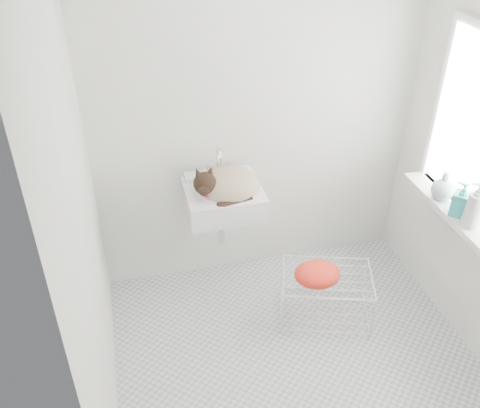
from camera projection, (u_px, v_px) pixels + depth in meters
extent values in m
cube|color=silver|center=(296.00, 359.00, 3.29)|extent=(2.20, 2.00, 0.02)
cube|color=white|center=(257.00, 110.00, 3.41)|extent=(2.20, 0.02, 2.50)
cube|color=white|center=(82.00, 221.00, 2.38)|extent=(0.02, 2.00, 2.50)
cube|color=white|center=(451.00, 210.00, 3.20)|extent=(0.16, 0.88, 0.04)
cube|color=white|center=(223.00, 189.00, 3.36)|extent=(0.49, 0.43, 0.20)
ellipsoid|color=#C3B490|center=(228.00, 185.00, 3.34)|extent=(0.41, 0.36, 0.20)
sphere|color=black|center=(206.00, 181.00, 3.21)|extent=(0.15, 0.15, 0.15)
torus|color=#D90A4A|center=(209.00, 187.00, 3.23)|extent=(0.13, 0.13, 0.06)
cube|color=silver|center=(325.00, 298.00, 3.53)|extent=(0.67, 0.56, 0.34)
ellipsoid|color=#E8580E|center=(317.00, 278.00, 3.36)|extent=(0.32, 0.24, 0.12)
imported|color=silver|center=(469.00, 226.00, 3.03)|extent=(0.11, 0.11, 0.25)
imported|color=teal|center=(458.00, 215.00, 3.12)|extent=(0.14, 0.14, 0.22)
imported|color=#ACBABE|center=(440.00, 198.00, 3.27)|extent=(0.16, 0.16, 0.18)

